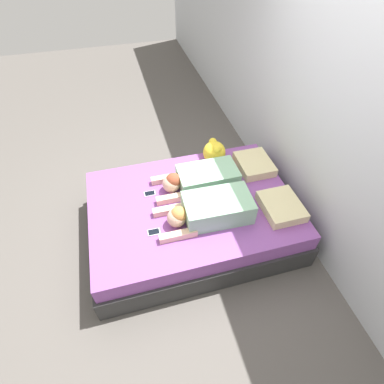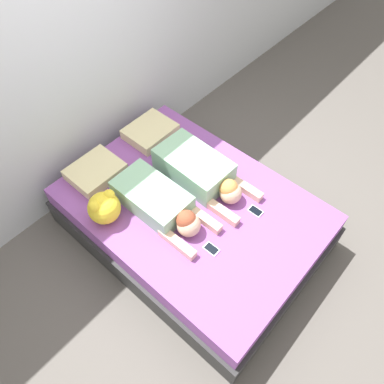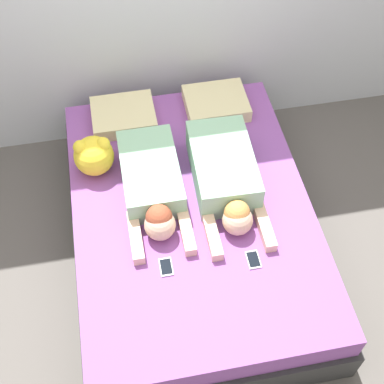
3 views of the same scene
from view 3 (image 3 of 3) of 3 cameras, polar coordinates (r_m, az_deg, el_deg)
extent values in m
plane|color=#5B5651|center=(3.80, 0.00, -5.73)|extent=(12.00, 12.00, 0.00)
cube|color=#2D2D2D|center=(3.68, 0.00, -4.58)|extent=(1.56, 2.17, 0.28)
cube|color=#8C4C9E|center=(3.48, 0.00, -2.46)|extent=(1.50, 2.11, 0.19)
cube|color=beige|center=(3.89, -7.32, 8.09)|extent=(0.45, 0.37, 0.10)
cube|color=beige|center=(3.95, 2.58, 9.44)|extent=(0.45, 0.37, 0.10)
cube|color=#8CBF99|center=(3.45, -4.45, 2.00)|extent=(0.36, 0.64, 0.19)
sphere|color=beige|center=(3.21, -3.43, -3.52)|extent=(0.19, 0.19, 0.19)
sphere|color=#99472D|center=(3.18, -3.54, -2.74)|extent=(0.16, 0.16, 0.16)
cube|color=beige|center=(3.24, -6.02, -4.80)|extent=(0.07, 0.35, 0.07)
cube|color=beige|center=(3.26, -0.66, -3.97)|extent=(0.07, 0.35, 0.07)
cube|color=#8CBF99|center=(3.46, 3.28, 2.76)|extent=(0.41, 0.67, 0.23)
sphere|color=beige|center=(3.24, 4.88, -3.00)|extent=(0.19, 0.19, 0.19)
sphere|color=#D18C47|center=(3.21, 4.83, -2.24)|extent=(0.16, 0.16, 0.16)
cube|color=beige|center=(3.24, 2.11, -4.38)|extent=(0.07, 0.36, 0.07)
cube|color=beige|center=(3.31, 7.65, -3.45)|extent=(0.07, 0.36, 0.07)
cube|color=silver|center=(3.16, -2.78, -8.00)|extent=(0.07, 0.12, 0.01)
cube|color=black|center=(3.15, -2.78, -7.95)|extent=(0.06, 0.10, 0.00)
cube|color=silver|center=(3.20, 6.56, -7.18)|extent=(0.07, 0.12, 0.01)
cube|color=black|center=(3.20, 6.56, -7.13)|extent=(0.06, 0.10, 0.00)
sphere|color=yellow|center=(3.55, -10.43, 3.81)|extent=(0.26, 0.26, 0.26)
sphere|color=yellow|center=(3.48, -11.84, 4.70)|extent=(0.09, 0.09, 0.09)
sphere|color=yellow|center=(3.47, -9.48, 5.07)|extent=(0.09, 0.09, 0.09)
camera|label=1|loc=(2.81, 55.15, 24.85)|focal=28.00mm
camera|label=2|loc=(1.25, -67.16, 13.71)|focal=35.00mm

